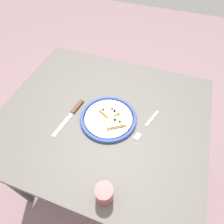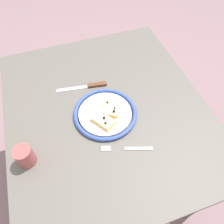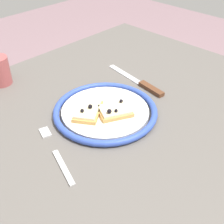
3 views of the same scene
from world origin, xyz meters
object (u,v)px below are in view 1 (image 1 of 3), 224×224
object	(u,v)px
pizza_slice_near	(109,112)
cup	(104,194)
pizza_slice_far	(115,122)
plate	(108,118)
fork	(147,125)
knife	(74,111)
dining_table	(103,124)

from	to	relation	value
pizza_slice_near	cup	world-z (taller)	cup
pizza_slice_near	cup	xyz separation A→B (m)	(-0.12, 0.37, 0.02)
pizza_slice_far	plate	bearing A→B (deg)	-26.76
plate	pizza_slice_near	distance (m)	0.03
fork	cup	world-z (taller)	cup
knife	cup	bearing A→B (deg)	131.76
cup	dining_table	bearing A→B (deg)	-67.69
pizza_slice_far	cup	bearing A→B (deg)	102.10
knife	fork	distance (m)	0.36
dining_table	pizza_slice_far	distance (m)	0.14
pizza_slice_near	knife	distance (m)	0.18
dining_table	cup	bearing A→B (deg)	112.31
plate	fork	bearing A→B (deg)	-171.51
dining_table	cup	xyz separation A→B (m)	(-0.15, 0.35, 0.13)
pizza_slice_far	fork	distance (m)	0.15
knife	pizza_slice_near	bearing A→B (deg)	-165.55
plate	pizza_slice_far	bearing A→B (deg)	153.24
pizza_slice_near	knife	world-z (taller)	pizza_slice_near
pizza_slice_far	knife	xyz separation A→B (m)	(0.22, -0.01, -0.02)
pizza_slice_far	fork	size ratio (longest dim) A/B	0.58
pizza_slice_near	fork	distance (m)	0.19
dining_table	knife	xyz separation A→B (m)	(0.14, 0.03, 0.09)
fork	cup	bearing A→B (deg)	78.67
dining_table	knife	distance (m)	0.17
pizza_slice_near	pizza_slice_far	distance (m)	0.07
plate	cup	size ratio (longest dim) A/B	3.20
pizza_slice_near	dining_table	bearing A→B (deg)	23.28
pizza_slice_near	knife	bearing A→B (deg)	14.45
dining_table	cup	size ratio (longest dim) A/B	11.83
plate	pizza_slice_near	xyz separation A→B (m)	(0.01, -0.03, 0.01)
dining_table	pizza_slice_near	xyz separation A→B (m)	(-0.03, -0.01, 0.11)
plate	knife	size ratio (longest dim) A/B	1.14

